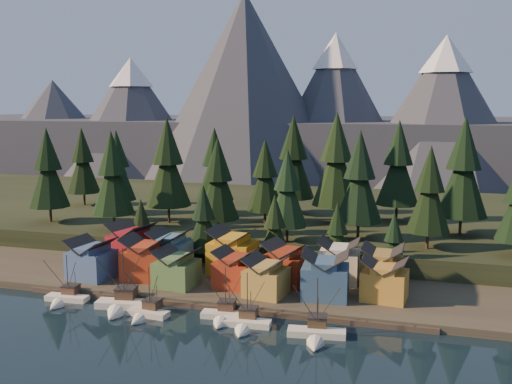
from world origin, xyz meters
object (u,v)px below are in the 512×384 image
(boat_0, at_px, (64,293))
(boat_1, at_px, (121,297))
(boat_5, at_px, (316,327))
(house_back_0, at_px, (132,243))
(house_back_1, at_px, (170,249))
(boat_2, at_px, (146,307))
(house_front_1, at_px, (146,256))
(boat_3, at_px, (224,309))
(boat_4, at_px, (245,317))
(house_front_0, at_px, (91,257))

(boat_0, relative_size, boat_1, 0.79)
(boat_5, bearing_deg, house_back_0, 144.06)
(house_back_1, bearing_deg, boat_2, -74.14)
(boat_2, distance_m, boat_5, 31.40)
(house_front_1, xyz_separation_m, house_back_0, (-8.02, 8.82, 0.32))
(boat_1, bearing_deg, boat_2, -29.44)
(boat_2, xyz_separation_m, boat_5, (31.38, -0.80, 0.01))
(boat_3, bearing_deg, boat_1, 176.30)
(boat_4, relative_size, house_back_1, 1.15)
(boat_0, xyz_separation_m, boat_4, (37.83, -2.58, 0.10))
(boat_2, height_order, boat_3, boat_3)
(house_back_0, bearing_deg, house_front_1, -33.90)
(house_front_1, bearing_deg, boat_1, -86.43)
(boat_5, relative_size, house_front_1, 1.16)
(boat_1, distance_m, boat_4, 25.19)
(boat_0, xyz_separation_m, house_front_0, (-0.69, 11.13, 4.07))
(boat_1, relative_size, boat_3, 1.24)
(boat_0, bearing_deg, boat_5, -7.99)
(house_front_0, distance_m, house_front_1, 11.60)
(house_back_1, bearing_deg, boat_4, -41.80)
(boat_4, height_order, house_front_0, house_front_0)
(boat_3, xyz_separation_m, boat_5, (17.43, -3.65, 0.08))
(boat_2, relative_size, boat_4, 0.97)
(house_front_1, bearing_deg, house_back_1, 65.35)
(house_front_0, distance_m, house_back_0, 12.20)
(boat_3, height_order, boat_4, boat_4)
(house_front_1, height_order, house_back_0, house_back_0)
(house_back_0, bearing_deg, boat_0, -82.44)
(boat_4, height_order, house_back_0, house_back_0)
(boat_2, bearing_deg, house_back_1, 109.99)
(boat_4, xyz_separation_m, house_front_0, (-38.52, 13.71, 3.97))
(house_back_1, bearing_deg, house_front_0, -142.63)
(boat_2, bearing_deg, boat_1, 165.37)
(boat_1, height_order, house_front_1, boat_1)
(house_back_1, bearing_deg, house_back_0, 171.24)
(house_front_1, relative_size, house_back_0, 0.89)
(boat_0, distance_m, boat_1, 12.75)
(boat_0, bearing_deg, boat_2, -12.54)
(boat_3, height_order, house_front_1, house_front_1)
(boat_5, bearing_deg, boat_3, 161.31)
(house_front_0, xyz_separation_m, house_back_1, (13.68, 9.83, 0.29))
(boat_5, height_order, house_front_0, house_front_0)
(house_front_0, distance_m, house_back_1, 16.85)
(boat_0, relative_size, house_front_0, 1.06)
(house_front_0, bearing_deg, boat_2, -27.96)
(boat_4, bearing_deg, boat_2, 177.23)
(boat_2, relative_size, boat_3, 0.99)
(house_back_0, bearing_deg, boat_2, -43.59)
(boat_4, distance_m, house_back_0, 43.79)
(boat_0, bearing_deg, house_back_0, 80.03)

